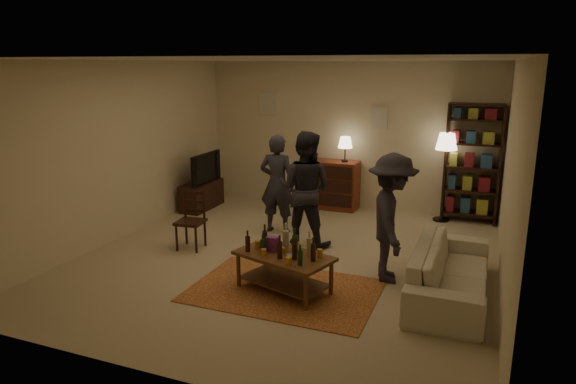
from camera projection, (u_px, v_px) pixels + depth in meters
The scene contains 13 objects.
floor at pixel (287, 258), 7.18m from camera, with size 6.00×6.00×0.00m, color #C6B793.
room_shell at pixel (314, 109), 9.66m from camera, with size 6.00×6.00×6.00m.
rug at pixel (284, 290), 6.15m from camera, with size 2.20×1.50×0.01m, color maroon.
coffee_table at pixel (284, 259), 6.06m from camera, with size 1.27×0.92×0.80m.
dining_chair at pixel (192, 218), 7.51m from camera, with size 0.42×0.42×0.87m.
tv_stand at pixel (202, 188), 9.59m from camera, with size 0.40×1.00×1.06m.
dresser at pixel (331, 183), 9.58m from camera, with size 1.00×0.50×1.36m.
bookshelf at pixel (472, 162), 8.63m from camera, with size 0.90×0.34×2.02m.
floor_lamp at pixel (446, 147), 8.61m from camera, with size 0.36×0.36×1.52m.
sofa at pixel (450, 271), 5.96m from camera, with size 2.08×0.81×0.61m, color beige.
person_left at pixel (277, 184), 8.15m from camera, with size 0.58×0.38×1.58m, color #2A2A33.
person_right at pixel (305, 189), 7.54m from camera, with size 0.83×0.65×1.71m, color #222228.
person_by_sofa at pixel (391, 218), 6.29m from camera, with size 1.04×0.60×1.61m, color #28262E.
Camera 1 is at (2.49, -6.26, 2.65)m, focal length 32.00 mm.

